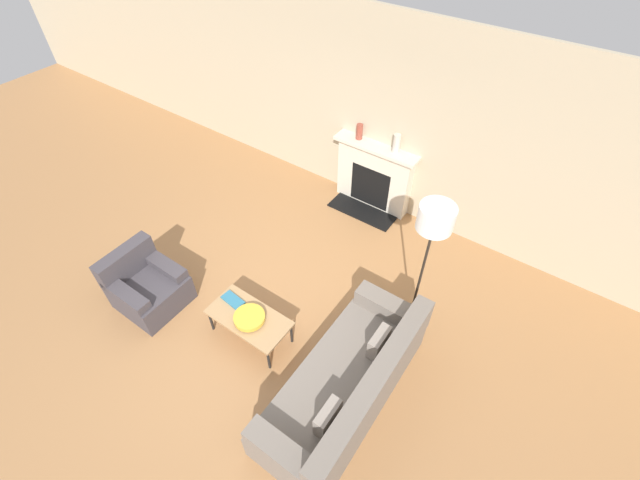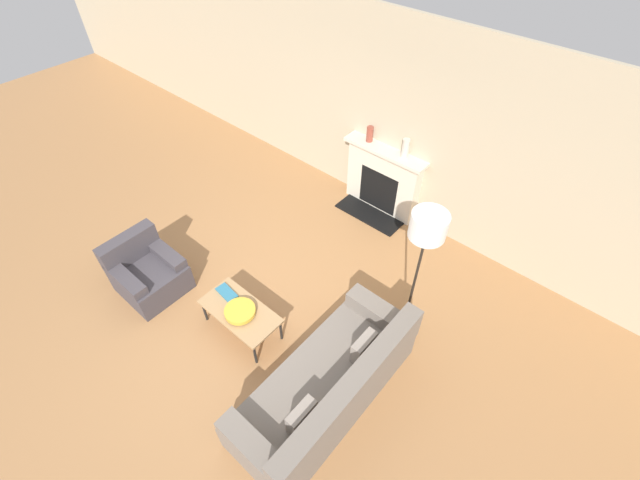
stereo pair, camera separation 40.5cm
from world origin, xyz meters
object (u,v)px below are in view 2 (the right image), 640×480
Objects in this scene: fireplace at (382,180)px; mantel_vase_left at (370,134)px; armchair_near at (147,272)px; coffee_table at (240,312)px; book at (227,293)px; mantel_vase_center_left at (405,148)px; bowl at (240,311)px; floor_lamp at (426,234)px; couch at (329,386)px.

fireplace is 0.74m from mantel_vase_left.
coffee_table is (1.42, 0.35, 0.07)m from armchair_near.
mantel_vase_center_left reaches higher than book.
bowl is 1.58× the size of mantel_vase_left.
armchair_near is 3.58m from floor_lamp.
bowl reaches higher than coffee_table.
mantel_vase_left reaches higher than bowl.
mantel_vase_left is 0.83× the size of mantel_vase_center_left.
coffee_table is (0.07, -2.97, -0.17)m from fireplace.
floor_lamp is (1.52, -1.58, 1.02)m from fireplace.
armchair_near reaches higher than bowl.
mantel_vase_center_left is at bearing 2.91° from fireplace.
armchair_near is 1.20m from book.
floor_lamp reaches higher than bowl.
couch is at bearing -69.05° from mantel_vase_center_left.
mantel_vase_center_left is (0.29, 0.01, 0.69)m from fireplace.
bowl is at bearing -134.99° from floor_lamp.
mantel_vase_left reaches higher than armchair_near.
bowl is 1.31× the size of mantel_vase_center_left.
bowl is at bearing -93.60° from mantel_vase_center_left.
floor_lamp is 2.04m from mantel_vase_center_left.
book is at bearing -100.34° from mantel_vase_center_left.
floor_lamp is at bearing -41.12° from mantel_vase_left.
armchair_near is at bearing -112.22° from fireplace.
couch is 1.68m from book.
floor_lamp reaches higher than couch.
bowl is 2.29m from floor_lamp.
couch is 1.19× the size of floor_lamp.
coffee_table is 3.13m from mantel_vase_left.
fireplace reaches higher than couch.
armchair_near is at bearing -116.32° from mantel_vase_center_left.
mantel_vase_left is at bearing 97.87° from bowl.
couch is 7.10× the size of book.
floor_lamp is 7.79× the size of mantel_vase_left.
coffee_table is 0.09m from bowl.
coffee_table is 0.32m from book.
fireplace is 2.92m from book.
armchair_near is at bearing -154.08° from book.
floor_lamp is (1.45, 1.39, 1.19)m from coffee_table.
coffee_table is 3.25× the size of book.
mantel_vase_left is (-0.31, 0.01, 0.67)m from fireplace.
fireplace is 3.31m from couch.
bowl is (1.46, 0.33, 0.14)m from armchair_near.
mantel_vase_center_left is at bearing 85.67° from coffee_table.
fireplace reaches higher than coffee_table.
couch is at bearing -93.27° from floor_lamp.
armchair_near is 2.85× the size of mantel_vase_center_left.
fireplace is 4.33× the size of book.
mantel_vase_left is 0.61m from mantel_vase_center_left.
floor_lamp reaches higher than armchair_near.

